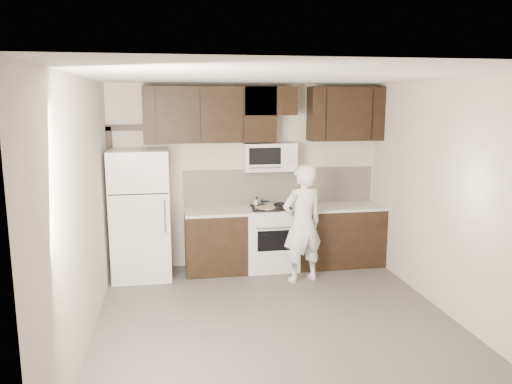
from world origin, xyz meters
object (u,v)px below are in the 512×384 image
object	(u,v)px
refrigerator	(141,214)
person	(302,224)
stove	(270,238)
microwave	(269,157)

from	to	relation	value
refrigerator	person	distance (m)	2.24
refrigerator	person	bearing A→B (deg)	-14.52
stove	refrigerator	distance (m)	1.90
person	refrigerator	bearing A→B (deg)	-29.77
refrigerator	person	size ratio (longest dim) A/B	1.11
microwave	refrigerator	world-z (taller)	microwave
stove	person	xyz separation A→B (m)	(0.32, -0.61, 0.35)
refrigerator	microwave	bearing A→B (deg)	5.15
stove	refrigerator	xyz separation A→B (m)	(-1.85, -0.05, 0.44)
stove	refrigerator	world-z (taller)	refrigerator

